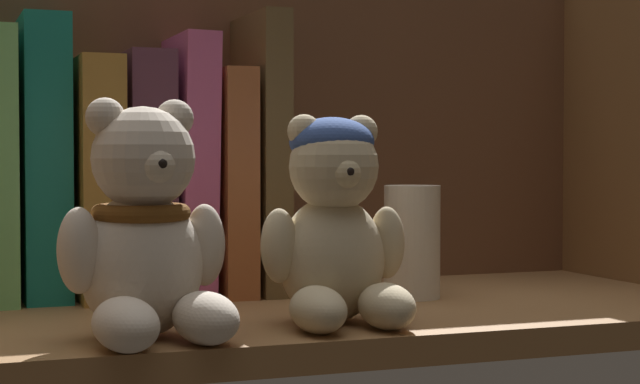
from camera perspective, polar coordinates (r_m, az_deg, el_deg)
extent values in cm
cube|color=olive|center=(79.20, -2.69, -7.01)|extent=(69.93, 29.31, 2.00)
cube|color=brown|center=(92.93, -5.57, 3.90)|extent=(72.33, 1.20, 32.98)
cube|color=#16786C|center=(86.52, -14.74, 1.74)|extent=(3.53, 10.43, 22.20)
cube|color=olive|center=(87.01, -12.19, 0.71)|extent=(3.29, 13.76, 19.00)
cube|color=#593144|center=(87.64, -9.67, 0.92)|extent=(3.52, 12.81, 19.56)
cube|color=#CC5990|center=(88.37, -7.38, 1.41)|extent=(3.15, 13.64, 21.08)
cube|color=#A75B31|center=(89.15, -5.41, 0.55)|extent=(2.61, 14.50, 18.31)
cube|color=brown|center=(89.92, -3.62, 2.07)|extent=(2.28, 14.53, 23.01)
ellipsoid|color=beige|center=(66.91, -9.63, -3.92)|extent=(7.71, 7.07, 9.07)
sphere|color=beige|center=(66.13, -9.53, 1.80)|extent=(6.45, 6.45, 6.45)
sphere|color=beige|center=(65.88, -11.53, 3.98)|extent=(2.42, 2.42, 2.42)
sphere|color=beige|center=(67.38, -7.86, 3.95)|extent=(2.42, 2.42, 2.42)
sphere|color=beige|center=(63.98, -8.84, 1.45)|extent=(2.42, 2.42, 2.42)
sphere|color=black|center=(63.18, -8.58, 1.51)|extent=(0.85, 0.85, 0.85)
ellipsoid|color=beige|center=(62.44, -10.46, -7.05)|extent=(4.50, 6.52, 3.22)
ellipsoid|color=beige|center=(64.18, -6.21, -6.78)|extent=(4.50, 6.52, 3.22)
ellipsoid|color=beige|center=(65.13, -12.89, -3.10)|extent=(2.99, 2.99, 5.24)
ellipsoid|color=beige|center=(67.84, -6.25, -2.86)|extent=(2.99, 2.99, 5.24)
torus|color=brown|center=(66.65, -9.64, -1.12)|extent=(6.19, 6.19, 1.16)
ellipsoid|color=beige|center=(72.07, 0.64, -3.65)|extent=(7.31, 6.71, 8.60)
sphere|color=beige|center=(71.32, 0.75, 1.38)|extent=(6.11, 6.11, 6.11)
sphere|color=beige|center=(71.06, -0.99, 3.30)|extent=(2.29, 2.29, 2.29)
sphere|color=beige|center=(72.47, 2.24, 3.27)|extent=(2.29, 2.29, 2.29)
sphere|color=beige|center=(69.28, 1.35, 1.06)|extent=(2.29, 2.29, 2.29)
sphere|color=black|center=(68.53, 1.58, 1.10)|extent=(0.80, 0.80, 0.80)
ellipsoid|color=beige|center=(67.81, -0.11, -6.37)|extent=(3.60, 5.83, 3.06)
ellipsoid|color=beige|center=(69.45, 3.61, -6.17)|extent=(3.60, 5.83, 3.06)
ellipsoid|color=beige|center=(70.38, -2.23, -2.91)|extent=(2.55, 2.55, 4.97)
ellipsoid|color=beige|center=(72.95, 3.62, -2.74)|extent=(2.55, 2.55, 4.97)
ellipsoid|color=#365197|center=(71.72, 0.64, 2.73)|extent=(5.81, 5.81, 3.36)
cylinder|color=silver|center=(84.48, 4.99, -2.69)|extent=(4.49, 4.49, 8.99)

